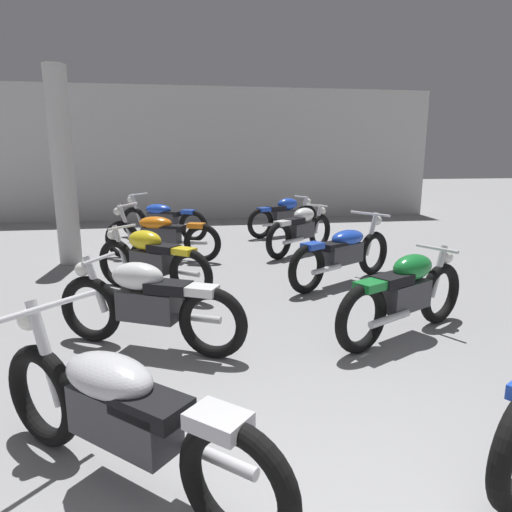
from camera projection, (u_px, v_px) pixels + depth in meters
The scene contains 11 objects.
back_wall at pixel (214, 154), 12.84m from camera, with size 12.56×0.24×3.60m, color #BCBAB7.
support_pillar at pixel (63, 168), 7.52m from camera, with size 0.36×0.36×3.20m, color #BCBAB7.
motorcycle_left_row_0 at pixel (122, 413), 2.50m from camera, with size 1.69×1.53×0.97m.
motorcycle_left_row_1 at pixel (148, 303), 4.33m from camera, with size 1.81×0.98×0.88m.
motorcycle_left_row_2 at pixel (151, 260), 6.08m from camera, with size 1.59×1.34×0.88m.
motorcycle_left_row_3 at pixel (161, 235), 8.00m from camera, with size 2.05×1.01×0.97m.
motorcycle_left_row_4 at pixel (162, 219), 9.92m from camera, with size 1.92×1.22×0.97m.
motorcycle_right_row_1 at pixel (406, 293), 4.63m from camera, with size 1.79×1.02×0.88m.
motorcycle_right_row_2 at pixel (343, 252), 6.56m from camera, with size 1.89×1.25×0.97m.
motorcycle_right_row_3 at pixel (301, 229), 8.53m from camera, with size 1.58×1.35×0.88m.
motorcycle_right_row_4 at pixel (284, 216), 10.38m from camera, with size 1.82×0.95×0.88m.
Camera 1 is at (-0.91, -1.27, 1.84)m, focal length 32.30 mm.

